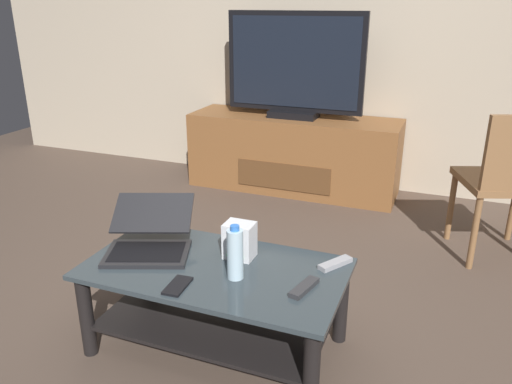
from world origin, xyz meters
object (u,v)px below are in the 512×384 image
Objects in this scene: water_bottle_near at (235,254)px; router_box at (240,240)px; cell_phone at (178,286)px; media_cabinet at (293,153)px; laptop at (150,236)px; tv_remote at (304,287)px; soundbar_remote at (335,263)px; dining_chair at (509,178)px; television at (295,68)px; coffee_table at (216,293)px.

router_box is at bearing 107.57° from water_bottle_near.
cell_phone is at bearing -140.61° from water_bottle_near.
cell_phone is (0.24, -2.22, 0.11)m from media_cabinet.
media_cabinet reaches higher than laptop.
tv_remote is 0.24m from soundbar_remote.
dining_chair is 5.66× the size of router_box.
television is 2.23m from tv_remote.
media_cabinet is 2.13m from water_bottle_near.
water_bottle_near is (0.41, -2.07, 0.21)m from media_cabinet.
water_bottle_near is at bearing -11.88° from laptop.
laptop reaches higher than router_box.
cell_phone is 0.88× the size of tv_remote.
television is at bearing -90.00° from media_cabinet.
coffee_table is 1.77m from dining_chair.
water_bottle_near is at bearing -72.43° from router_box.
laptop is at bearing -91.08° from media_cabinet.
laptop is at bearing -91.09° from television.
media_cabinet reaches higher than soundbar_remote.
television reaches higher than media_cabinet.
router_box reaches higher than tv_remote.
router_box is 0.41m from soundbar_remote.
laptop is 3.58× the size of cell_phone.
coffee_table is at bearing -81.52° from television.
coffee_table is 0.24m from router_box.
cell_phone is at bearing -111.49° from soundbar_remote.
dining_chair reaches higher than router_box.
soundbar_remote reaches higher than cell_phone.
television reaches higher than coffee_table.
water_bottle_near is (0.41, -2.05, -0.46)m from television.
tv_remote is (0.46, 0.16, 0.01)m from cell_phone.
dining_chair is (1.46, -0.71, 0.21)m from media_cabinet.
water_bottle_near is (-1.05, -1.36, -0.01)m from dining_chair.
water_bottle_near is 1.60× the size of cell_phone.
laptop is (-0.04, -1.98, 0.16)m from media_cabinet.
television is at bearing 92.20° from cell_phone.
soundbar_remote is (0.34, 0.24, -0.10)m from water_bottle_near.
television is 6.72× the size of router_box.
water_bottle_near reaches higher than laptop.
television is at bearing 122.43° from tv_remote.
dining_chair is at bearing 52.34° from water_bottle_near.
television is 2.14m from water_bottle_near.
router_box is 0.97× the size of soundbar_remote.
television reaches higher than router_box.
router_box reaches higher than coffee_table.
cell_phone is at bearing -111.90° from router_box.
media_cabinet is 0.66m from television.
dining_chair is 5.47× the size of soundbar_remote.
television is 1.19× the size of dining_chair.
laptop is at bearing -137.57° from soundbar_remote.
cell_phone is at bearing -41.39° from laptop.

